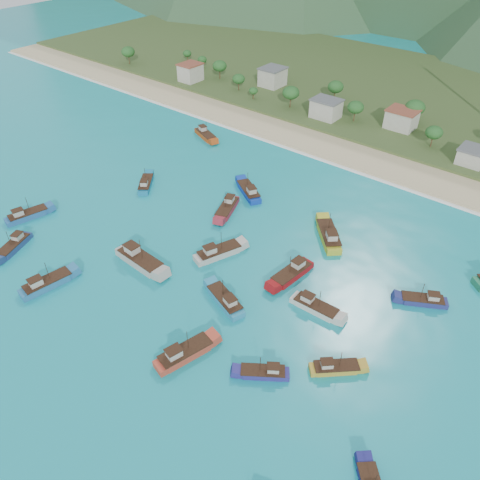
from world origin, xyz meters
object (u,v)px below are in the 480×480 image
Objects in this scene: boat_5 at (264,373)px; boat_12 at (185,354)px; boat_6 at (140,260)px; boat_7 at (28,215)px; boat_17 at (206,135)px; boat_26 at (146,184)px; boat_13 at (218,253)px; boat_22 at (292,274)px; boat_4 at (14,246)px; boat_14 at (329,236)px; boat_19 at (315,307)px; boat_11 at (423,301)px; boat_24 at (227,209)px; boat_1 at (47,284)px; boat_16 at (335,368)px; boat_15 at (249,192)px; boat_21 at (225,301)px.

boat_12 reaches higher than boat_5.
boat_5 is at bearing 83.16° from boat_6.
boat_7 is 0.97× the size of boat_17.
boat_12 is at bearing -74.17° from boat_26.
boat_17 is at bearing 155.55° from boat_13.
boat_4 is at bearing 36.33° from boat_22.
boat_14 reaches higher than boat_19.
boat_11 is 0.83× the size of boat_24.
boat_14 is 1.13× the size of boat_19.
boat_7 is at bearing 26.21° from boat_22.
boat_1 is at bearing -10.05° from boat_7.
boat_17 reaches higher than boat_5.
boat_13 is 1.03× the size of boat_24.
boat_12 is (26.38, -12.47, -0.22)m from boat_6.
boat_19 is (26.70, -0.69, -0.13)m from boat_13.
boat_12 is (-13.64, -5.92, 0.26)m from boat_5.
boat_26 is (-26.20, -5.03, -0.11)m from boat_24.
boat_6 is 49.33m from boat_16.
boat_15 is (-11.19, 25.62, -0.01)m from boat_13.
boat_6 is 1.17× the size of boat_17.
boat_5 is at bearing -99.97° from boat_21.
boat_11 is 0.93× the size of boat_19.
boat_1 is 1.04× the size of boat_21.
boat_11 is at bearing 124.71° from boat_16.
boat_21 reaches higher than boat_19.
boat_13 is at bearing 141.04° from boat_6.
boat_16 is (59.00, 19.92, -0.24)m from boat_1.
boat_14 is at bearing -26.87° from boat_26.
boat_21 is 16.64m from boat_22.
boat_21 is at bearing -134.12° from boat_16.
boat_21 is at bearing 176.52° from boat_4.
boat_1 is at bearing -104.32° from boat_13.
boat_26 is at bearing 29.15° from boat_5.
boat_5 is 1.04× the size of boat_16.
boat_4 is 68.03m from boat_5.
boat_1 reaches higher than boat_24.
boat_12 is 62.69m from boat_26.
boat_14 reaches higher than boat_7.
boat_14 is (2.16, 47.54, 0.14)m from boat_12.
boat_5 is 0.90× the size of boat_11.
boat_22 is (-9.33, 5.39, 0.12)m from boat_19.
boat_22 is at bearing 51.33° from boat_1.
boat_12 is (53.85, 2.58, 0.13)m from boat_4.
boat_5 is at bearing -107.69° from boat_15.
boat_5 is 12.77m from boat_16.
boat_4 is 0.90× the size of boat_22.
boat_19 is 1.06× the size of boat_26.
boat_11 is 53.38m from boat_24.
boat_14 reaches higher than boat_1.
boat_12 reaches higher than boat_11.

